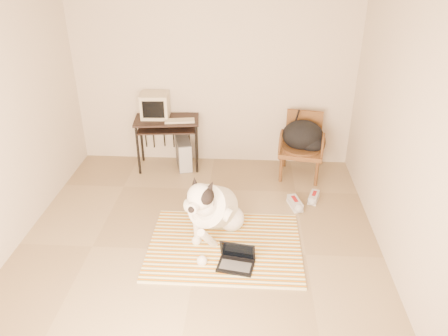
# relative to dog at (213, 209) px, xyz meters

# --- Properties ---
(floor) EXTENTS (4.50, 4.50, 0.00)m
(floor) POSITION_rel_dog_xyz_m (-0.15, -0.30, -0.35)
(floor) COLOR #8E7957
(floor) RESTS_ON ground
(wall_back) EXTENTS (4.50, 0.00, 4.50)m
(wall_back) POSITION_rel_dog_xyz_m (-0.15, 1.95, 1.00)
(wall_back) COLOR beige
(wall_back) RESTS_ON floor
(wall_front) EXTENTS (4.50, 0.00, 4.50)m
(wall_front) POSITION_rel_dog_xyz_m (-0.15, -2.55, 1.00)
(wall_front) COLOR beige
(wall_front) RESTS_ON floor
(wall_right) EXTENTS (0.00, 4.50, 4.50)m
(wall_right) POSITION_rel_dog_xyz_m (1.85, -0.30, 1.00)
(wall_right) COLOR beige
(wall_right) RESTS_ON floor
(rug) EXTENTS (1.67, 1.27, 0.02)m
(rug) POSITION_rel_dog_xyz_m (0.14, -0.21, -0.34)
(rug) COLOR #C66607
(rug) RESTS_ON floor
(dog) EXTENTS (0.66, 1.21, 0.88)m
(dog) POSITION_rel_dog_xyz_m (0.00, 0.00, 0.00)
(dog) COLOR white
(dog) RESTS_ON rug
(laptop) EXTENTS (0.41, 0.33, 0.26)m
(laptop) POSITION_rel_dog_xyz_m (0.28, -0.53, -0.27)
(laptop) COLOR black
(laptop) RESTS_ON rug
(computer_desk) EXTENTS (0.96, 0.60, 0.75)m
(computer_desk) POSITION_rel_dog_xyz_m (-0.80, 1.66, 0.30)
(computer_desk) COLOR black
(computer_desk) RESTS_ON floor
(crt_monitor) EXTENTS (0.40, 0.39, 0.34)m
(crt_monitor) POSITION_rel_dog_xyz_m (-0.96, 1.74, 0.57)
(crt_monitor) COLOR #BAAE92
(crt_monitor) RESTS_ON computer_desk
(desk_keyboard) EXTENTS (0.43, 0.21, 0.03)m
(desk_keyboard) POSITION_rel_dog_xyz_m (-0.59, 1.57, 0.42)
(desk_keyboard) COLOR #BAAE92
(desk_keyboard) RESTS_ON computer_desk
(pc_tower) EXTENTS (0.30, 0.49, 0.43)m
(pc_tower) POSITION_rel_dog_xyz_m (-0.57, 1.67, -0.14)
(pc_tower) COLOR #48484A
(pc_tower) RESTS_ON floor
(rattan_chair) EXTENTS (0.67, 0.66, 0.89)m
(rattan_chair) POSITION_rel_dog_xyz_m (1.12, 1.55, 0.10)
(rattan_chair) COLOR brown
(rattan_chair) RESTS_ON floor
(backpack) EXTENTS (0.58, 0.46, 0.41)m
(backpack) POSITION_rel_dog_xyz_m (1.14, 1.52, 0.25)
(backpack) COLOR black
(backpack) RESTS_ON rattan_chair
(sneaker_left) EXTENTS (0.20, 0.32, 0.11)m
(sneaker_left) POSITION_rel_dog_xyz_m (0.98, 0.65, -0.30)
(sneaker_left) COLOR silver
(sneaker_left) RESTS_ON floor
(sneaker_right) EXTENTS (0.19, 0.29, 0.10)m
(sneaker_right) POSITION_rel_dog_xyz_m (1.24, 0.82, -0.31)
(sneaker_right) COLOR silver
(sneaker_right) RESTS_ON floor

